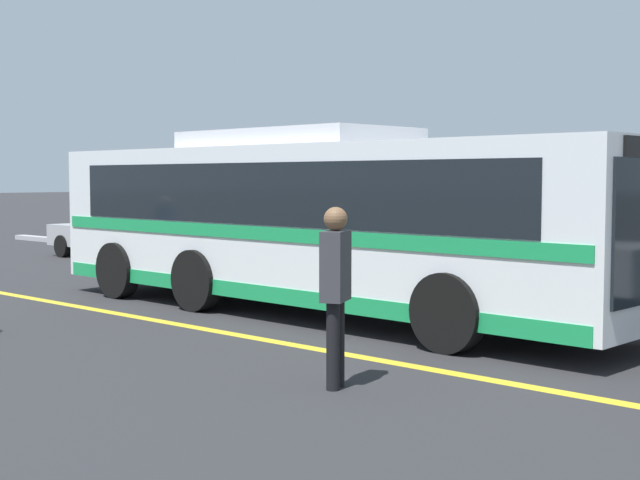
% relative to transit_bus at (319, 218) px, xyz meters
% --- Properties ---
extents(ground_plane, '(220.00, 220.00, 0.00)m').
position_rel_transit_bus_xyz_m(ground_plane, '(0.33, 0.37, -1.51)').
color(ground_plane, '#262628').
extents(lane_strip_0, '(30.80, 0.20, 0.01)m').
position_rel_transit_bus_xyz_m(lane_strip_0, '(0.01, -2.20, -1.51)').
color(lane_strip_0, gold).
rests_on(lane_strip_0, ground_plane).
extents(curb_strip, '(38.80, 0.36, 0.15)m').
position_rel_transit_bus_xyz_m(curb_strip, '(0.01, 5.45, -1.44)').
color(curb_strip, '#99999E').
rests_on(curb_strip, ground_plane).
extents(transit_bus, '(11.17, 2.87, 2.92)m').
position_rel_transit_bus_xyz_m(transit_bus, '(0.00, 0.00, 0.00)').
color(transit_bus, silver).
rests_on(transit_bus, ground_plane).
extents(parked_car_0, '(4.03, 1.93, 1.46)m').
position_rel_transit_bus_xyz_m(parked_car_0, '(-10.65, 3.48, -0.79)').
color(parked_car_0, '#9E9EA3').
rests_on(parked_car_0, ground_plane).
extents(parked_car_1, '(4.80, 2.05, 1.49)m').
position_rel_transit_bus_xyz_m(parked_car_1, '(-3.99, 3.91, -0.77)').
color(parked_car_1, '#9E9EA3').
rests_on(parked_car_1, ground_plane).
extents(parked_car_2, '(4.51, 1.91, 1.52)m').
position_rel_transit_bus_xyz_m(parked_car_2, '(2.99, 3.45, -0.75)').
color(parked_car_2, silver).
rests_on(parked_car_2, ground_plane).
extents(pedestrian_1, '(0.38, 0.47, 1.86)m').
position_rel_transit_bus_xyz_m(pedestrian_1, '(3.54, -3.59, -0.44)').
color(pedestrian_1, black).
rests_on(pedestrian_1, ground_plane).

